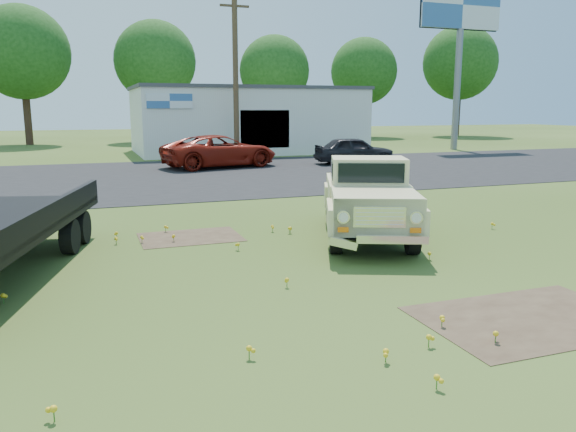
% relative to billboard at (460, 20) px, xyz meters
% --- Properties ---
extents(ground, '(140.00, 140.00, 0.00)m').
position_rel_billboard_xyz_m(ground, '(-20.00, -24.04, -8.54)').
color(ground, '#334717').
rests_on(ground, ground).
extents(asphalt_lot, '(90.00, 14.00, 0.02)m').
position_rel_billboard_xyz_m(asphalt_lot, '(-20.00, -9.04, -8.54)').
color(asphalt_lot, black).
rests_on(asphalt_lot, ground).
extents(dirt_patch_a, '(3.00, 2.00, 0.01)m').
position_rel_billboard_xyz_m(dirt_patch_a, '(-18.50, -27.04, -8.54)').
color(dirt_patch_a, '#433123').
rests_on(dirt_patch_a, ground).
extents(dirt_patch_b, '(2.20, 1.60, 0.01)m').
position_rel_billboard_xyz_m(dirt_patch_b, '(-22.00, -20.54, -8.54)').
color(dirt_patch_b, '#433123').
rests_on(dirt_patch_b, ground).
extents(commercial_building, '(14.20, 8.20, 4.15)m').
position_rel_billboard_xyz_m(commercial_building, '(-14.00, 2.95, -6.44)').
color(commercial_building, silver).
rests_on(commercial_building, ground).
extents(billboard, '(6.10, 0.45, 11.05)m').
position_rel_billboard_xyz_m(billboard, '(0.00, 0.00, 0.00)').
color(billboard, slate).
rests_on(billboard, ground).
extents(utility_pole_mid, '(1.60, 0.30, 9.00)m').
position_rel_billboard_xyz_m(utility_pole_mid, '(-16.00, -2.04, -3.93)').
color(utility_pole_mid, '#453120').
rests_on(utility_pole_mid, ground).
extents(treeline_c, '(7.04, 7.04, 10.47)m').
position_rel_billboard_xyz_m(treeline_c, '(-28.00, 15.46, -1.60)').
color(treeline_c, '#3A241A').
rests_on(treeline_c, ground).
extents(treeline_d, '(6.72, 6.72, 10.00)m').
position_rel_billboard_xyz_m(treeline_d, '(-18.00, 16.46, -1.92)').
color(treeline_d, '#3A241A').
rests_on(treeline_d, ground).
extents(treeline_e, '(6.08, 6.08, 9.04)m').
position_rel_billboard_xyz_m(treeline_e, '(-8.00, 14.96, -2.55)').
color(treeline_e, '#3A241A').
rests_on(treeline_e, ground).
extents(treeline_f, '(6.40, 6.40, 9.52)m').
position_rel_billboard_xyz_m(treeline_f, '(2.00, 17.46, -2.24)').
color(treeline_f, '#3A241A').
rests_on(treeline_f, ground).
extents(treeline_g, '(7.36, 7.36, 10.95)m').
position_rel_billboard_xyz_m(treeline_g, '(12.00, 15.96, -1.29)').
color(treeline_g, '#3A241A').
rests_on(treeline_g, ground).
extents(vintage_pickup_truck, '(3.65, 5.27, 1.78)m').
position_rel_billboard_xyz_m(vintage_pickup_truck, '(-18.26, -21.81, -7.65)').
color(vintage_pickup_truck, '#C5BB84').
rests_on(vintage_pickup_truck, ground).
extents(red_pickup, '(5.98, 3.75, 1.54)m').
position_rel_billboard_xyz_m(red_pickup, '(-17.93, -6.17, -7.77)').
color(red_pickup, maroon).
rests_on(red_pickup, ground).
extents(dark_sedan, '(4.20, 2.08, 1.37)m').
position_rel_billboard_xyz_m(dark_sedan, '(-11.12, -6.92, -7.85)').
color(dark_sedan, black).
rests_on(dark_sedan, ground).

